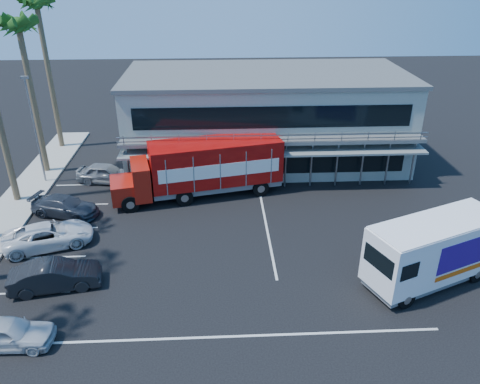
{
  "coord_description": "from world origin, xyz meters",
  "views": [
    {
      "loc": [
        -0.98,
        -22.0,
        15.37
      ],
      "look_at": [
        0.33,
        4.02,
        2.3
      ],
      "focal_mm": 35.0,
      "sensor_mm": 36.0,
      "label": 1
    }
  ],
  "objects_px": {
    "white_van": "(434,250)",
    "parked_car_b": "(55,276)",
    "parked_car_a": "(7,333)",
    "red_truck": "(204,167)"
  },
  "relations": [
    {
      "from": "parked_car_a",
      "to": "white_van",
      "type": "bearing_deg",
      "value": -78.55
    },
    {
      "from": "parked_car_a",
      "to": "red_truck",
      "type": "bearing_deg",
      "value": -28.99
    },
    {
      "from": "white_van",
      "to": "parked_car_b",
      "type": "relative_size",
      "value": 1.71
    },
    {
      "from": "parked_car_b",
      "to": "white_van",
      "type": "bearing_deg",
      "value": -101.6
    },
    {
      "from": "white_van",
      "to": "parked_car_b",
      "type": "height_order",
      "value": "white_van"
    },
    {
      "from": "red_truck",
      "to": "white_van",
      "type": "bearing_deg",
      "value": -54.34
    },
    {
      "from": "red_truck",
      "to": "white_van",
      "type": "xyz_separation_m",
      "value": [
        11.97,
        -10.72,
        -0.3
      ]
    },
    {
      "from": "red_truck",
      "to": "parked_car_b",
      "type": "bearing_deg",
      "value": -138.6
    },
    {
      "from": "red_truck",
      "to": "parked_car_a",
      "type": "height_order",
      "value": "red_truck"
    },
    {
      "from": "red_truck",
      "to": "parked_car_a",
      "type": "relative_size",
      "value": 3.07
    }
  ]
}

